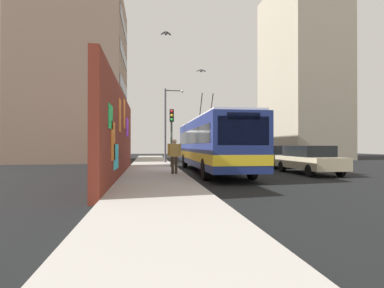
# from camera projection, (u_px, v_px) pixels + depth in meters

# --- Properties ---
(ground_plane) EXTENTS (80.00, 80.00, 0.00)m
(ground_plane) POSITION_uv_depth(u_px,v_px,m) (178.00, 170.00, 19.34)
(ground_plane) COLOR black
(sidewalk_slab) EXTENTS (48.00, 3.20, 0.15)m
(sidewalk_slab) POSITION_uv_depth(u_px,v_px,m) (153.00, 170.00, 19.11)
(sidewalk_slab) COLOR #ADA8A0
(sidewalk_slab) RESTS_ON ground_plane
(graffiti_wall) EXTENTS (14.61, 0.32, 4.29)m
(graffiti_wall) POSITION_uv_depth(u_px,v_px,m) (119.00, 134.00, 15.20)
(graffiti_wall) COLOR maroon
(graffiti_wall) RESTS_ON ground_plane
(building_far_left) EXTENTS (10.13, 9.58, 16.54)m
(building_far_left) POSITION_uv_depth(u_px,v_px,m) (75.00, 79.00, 30.56)
(building_far_left) COLOR gray
(building_far_left) RESTS_ON ground_plane
(building_far_right) EXTENTS (11.85, 6.83, 21.55)m
(building_far_right) POSITION_uv_depth(u_px,v_px,m) (300.00, 72.00, 38.00)
(building_far_right) COLOR #9E937F
(building_far_right) RESTS_ON ground_plane
(city_bus) EXTENTS (12.21, 2.52, 4.91)m
(city_bus) POSITION_uv_depth(u_px,v_px,m) (212.00, 143.00, 17.93)
(city_bus) COLOR navy
(city_bus) RESTS_ON ground_plane
(parked_car_champagne) EXTENTS (4.82, 1.91, 1.58)m
(parked_car_champagne) POSITION_uv_depth(u_px,v_px,m) (309.00, 159.00, 17.00)
(parked_car_champagne) COLOR #C6B793
(parked_car_champagne) RESTS_ON ground_plane
(parked_car_dark_gray) EXTENTS (4.08, 1.81, 1.58)m
(parked_car_dark_gray) POSITION_uv_depth(u_px,v_px,m) (271.00, 156.00, 22.16)
(parked_car_dark_gray) COLOR #38383D
(parked_car_dark_gray) RESTS_ON ground_plane
(parked_car_navy) EXTENTS (4.62, 1.82, 1.58)m
(parked_car_navy) POSITION_uv_depth(u_px,v_px,m) (246.00, 154.00, 27.90)
(parked_car_navy) COLOR navy
(parked_car_navy) RESTS_ON ground_plane
(parked_car_red) EXTENTS (4.48, 1.74, 1.58)m
(parked_car_red) POSITION_uv_depth(u_px,v_px,m) (229.00, 152.00, 33.50)
(parked_car_red) COLOR #B21E19
(parked_car_red) RESTS_ON ground_plane
(pedestrian_at_curb) EXTENTS (0.24, 0.70, 1.76)m
(pedestrian_at_curb) POSITION_uv_depth(u_px,v_px,m) (174.00, 153.00, 15.45)
(pedestrian_at_curb) COLOR #3F3326
(pedestrian_at_curb) RESTS_ON sidewalk_slab
(traffic_light) EXTENTS (0.49, 0.28, 3.91)m
(traffic_light) POSITION_uv_depth(u_px,v_px,m) (172.00, 128.00, 20.45)
(traffic_light) COLOR #2D382D
(traffic_light) RESTS_ON sidewalk_slab
(street_lamp) EXTENTS (0.44, 1.70, 6.38)m
(street_lamp) POSITION_uv_depth(u_px,v_px,m) (167.00, 120.00, 26.25)
(street_lamp) COLOR #4C4C51
(street_lamp) RESTS_ON sidewalk_slab
(flying_pigeons) EXTENTS (2.36, 2.78, 1.55)m
(flying_pigeons) POSITION_uv_depth(u_px,v_px,m) (185.00, 54.00, 17.03)
(flying_pigeons) COLOR #47474C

